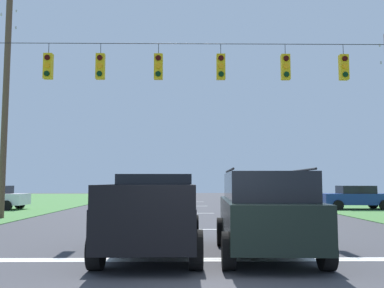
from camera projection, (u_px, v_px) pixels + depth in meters
name	position (u px, v px, depth m)	size (l,w,h in m)	color
stop_bar_stripe	(199.00, 260.00, 9.35)	(15.09, 0.45, 0.01)	white
lane_dash_0	(194.00, 229.00, 15.33)	(0.15, 2.50, 0.01)	white
lane_dash_1	(192.00, 213.00, 23.25)	(0.15, 2.50, 0.01)	white
lane_dash_2	(191.00, 206.00, 30.19)	(0.15, 2.50, 0.01)	white
lane_dash_3	(190.00, 202.00, 36.76)	(0.15, 2.50, 0.01)	white
overhead_signal_span	(194.00, 112.00, 15.18)	(17.83, 0.31, 7.44)	brown
pickup_truck	(154.00, 214.00, 10.26)	(2.30, 5.41, 1.95)	black
suv_black	(265.00, 211.00, 9.90)	(2.38, 4.88, 2.05)	black
distant_car_crossing_white	(256.00, 201.00, 21.07)	(2.14, 4.36, 1.52)	silver
distant_car_far_parked	(356.00, 197.00, 26.46)	(4.38, 2.18, 1.52)	navy
utility_pole_near_left	(6.00, 100.00, 20.36)	(0.30, 1.80, 11.62)	brown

